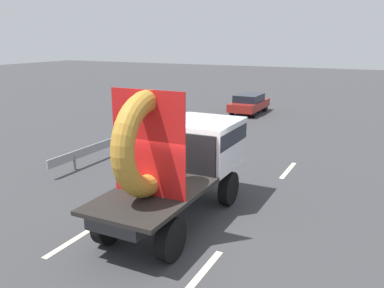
% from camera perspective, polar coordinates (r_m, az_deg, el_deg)
% --- Properties ---
extents(ground_plane, '(120.00, 120.00, 0.00)m').
position_cam_1_polar(ground_plane, '(10.67, -1.49, -11.54)').
color(ground_plane, '#38383A').
extents(flatbed_truck, '(2.02, 5.51, 3.64)m').
position_cam_1_polar(flatbed_truck, '(10.80, -1.04, -1.40)').
color(flatbed_truck, black).
rests_on(flatbed_truck, ground_plane).
extents(distant_sedan, '(1.64, 3.83, 1.25)m').
position_cam_1_polar(distant_sedan, '(26.31, 8.11, 5.77)').
color(distant_sedan, black).
rests_on(distant_sedan, ground_plane).
extents(guardrail, '(0.10, 10.41, 0.71)m').
position_cam_1_polar(guardrail, '(18.34, -8.17, 1.38)').
color(guardrail, gray).
rests_on(guardrail, ground_plane).
extents(lane_dash_left_near, '(0.16, 2.43, 0.01)m').
position_cam_1_polar(lane_dash_left_near, '(10.57, -15.44, -12.35)').
color(lane_dash_left_near, beige).
rests_on(lane_dash_left_near, ground_plane).
extents(lane_dash_left_far, '(0.16, 2.70, 0.01)m').
position_cam_1_polar(lane_dash_left_far, '(16.55, 2.25, -1.81)').
color(lane_dash_left_far, beige).
rests_on(lane_dash_left_far, ground_plane).
extents(lane_dash_right_near, '(0.16, 2.66, 0.01)m').
position_cam_1_polar(lane_dash_right_near, '(8.49, 0.29, -19.03)').
color(lane_dash_right_near, beige).
rests_on(lane_dash_right_near, ground_plane).
extents(lane_dash_right_far, '(0.16, 2.02, 0.01)m').
position_cam_1_polar(lane_dash_right_far, '(15.29, 13.48, -3.64)').
color(lane_dash_right_far, beige).
rests_on(lane_dash_right_far, ground_plane).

